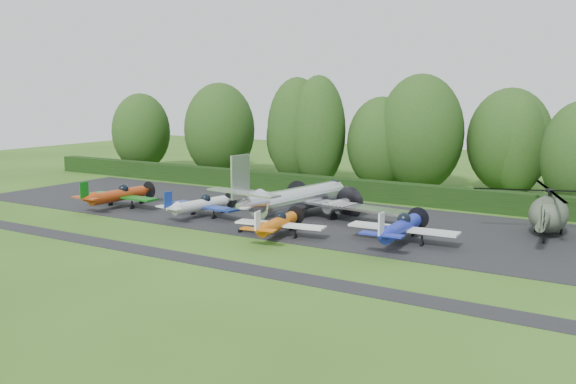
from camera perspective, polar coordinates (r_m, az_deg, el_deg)
The scene contains 20 objects.
ground at distance 47.38m, azimuth -3.66°, elevation -4.40°, with size 160.00×160.00×0.00m, color #2F5317.
apron at distance 55.62m, azimuth 2.34°, elevation -2.35°, with size 70.00×18.00×0.01m, color black.
taxiway_verge at distance 42.80m, azimuth -8.36°, elevation -5.95°, with size 70.00×2.00×0.00m, color black.
hedgerow at distance 65.26m, azimuth 7.11°, elevation -0.71°, with size 90.00×1.60×2.00m, color black.
transport_plane at distance 55.16m, azimuth 0.89°, elevation -0.58°, with size 19.74×15.14×6.33m.
light_plane_red at distance 62.06m, azimuth -14.86°, elevation -0.27°, with size 7.90×8.31×3.04m.
light_plane_white at distance 56.08m, azimuth -7.78°, elevation -1.13°, with size 7.25×7.62×2.78m.
light_plane_orange at distance 48.02m, azimuth -0.92°, elevation -2.82°, with size 7.04×7.40×2.71m.
light_plane_blue at distance 46.57m, azimuth 9.99°, elevation -3.14°, with size 8.04×8.45×3.09m.
helicopter at distance 52.56m, azimuth 22.16°, elevation -1.57°, with size 11.12×13.02×3.58m.
tree_0 at distance 85.02m, azimuth 0.15°, elevation 4.84°, with size 6.18×6.18×9.46m.
tree_1 at distance 82.62m, azimuth -6.11°, elevation 5.52°, with size 8.99×8.99×11.91m.
tree_4 at distance 70.73m, azimuth 19.77°, elevation 3.86°, with size 5.67×5.67×10.50m.
tree_5 at distance 72.18m, azimuth 8.30°, elevation 4.32°, with size 7.66×7.66×10.29m.
tree_6 at distance 90.68m, azimuth -12.93°, elevation 5.23°, with size 7.90×7.90×10.53m.
tree_7 at distance 75.11m, azimuth 0.83°, elevation 5.43°, with size 7.04×7.04×12.48m.
tree_10 at distance 71.16m, azimuth 11.70°, elevation 5.15°, with size 9.24×9.24×12.74m.
tree_11 at distance 90.00m, azimuth -7.10°, elevation 5.22°, with size 5.89×5.89×10.10m.
tree_12 at distance 72.41m, azimuth 19.09°, elevation 4.32°, with size 8.89×8.89×11.26m.
tree_13 at distance 73.18m, azimuth 2.72°, elevation 5.39°, with size 6.19×6.19×12.66m.
Camera 1 is at (26.86, -37.43, 11.07)m, focal length 40.00 mm.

